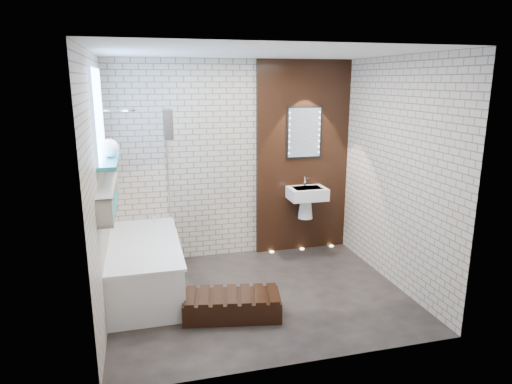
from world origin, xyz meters
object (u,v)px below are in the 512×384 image
object	(u,v)px
led_mirror	(304,133)
walnut_step	(232,306)
washbasin	(307,198)
bath_screen	(170,171)
bathtub	(145,266)

from	to	relation	value
led_mirror	walnut_step	distance (m)	2.60
led_mirror	walnut_step	world-z (taller)	led_mirror
walnut_step	led_mirror	bearing A→B (deg)	50.22
washbasin	led_mirror	xyz separation A→B (m)	(0.00, 0.16, 0.86)
washbasin	led_mirror	bearing A→B (deg)	90.00
bath_screen	led_mirror	size ratio (longest dim) A/B	2.00
washbasin	led_mirror	size ratio (longest dim) A/B	0.83
washbasin	led_mirror	world-z (taller)	led_mirror
bathtub	led_mirror	bearing A→B (deg)	19.78
bathtub	walnut_step	size ratio (longest dim) A/B	1.79
bath_screen	led_mirror	world-z (taller)	led_mirror
led_mirror	walnut_step	size ratio (longest dim) A/B	0.72
bath_screen	walnut_step	bearing A→B (deg)	-69.11
led_mirror	walnut_step	bearing A→B (deg)	-129.78
washbasin	led_mirror	distance (m)	0.88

